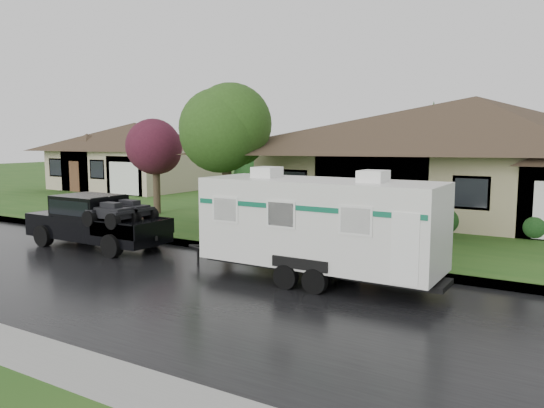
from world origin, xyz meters
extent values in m
plane|color=#234D18|center=(0.00, 0.00, 0.00)|extent=(140.00, 140.00, 0.00)
cube|color=black|center=(0.00, -2.00, 0.01)|extent=(140.00, 8.00, 0.01)
cube|color=gray|center=(0.00, 2.25, 0.07)|extent=(140.00, 0.50, 0.15)
cube|color=#234D18|center=(0.00, 15.00, 0.07)|extent=(140.00, 26.00, 0.15)
cube|color=tan|center=(2.00, 14.00, 1.65)|extent=(18.00, 10.00, 3.00)
pyramid|color=#3B2C20|center=(2.00, 14.00, 5.75)|extent=(19.44, 10.80, 2.60)
cube|color=tan|center=(-22.00, 16.00, 1.55)|extent=(10.00, 8.00, 2.80)
pyramid|color=#3B2C20|center=(-22.00, 16.00, 4.95)|extent=(10.80, 8.64, 2.00)
cube|color=tan|center=(-19.00, 14.00, 1.41)|extent=(3.20, 4.00, 2.52)
cylinder|color=#382B1E|center=(-6.18, 5.70, 1.39)|extent=(0.40, 0.40, 2.49)
sphere|color=#30591D|center=(-6.18, 5.70, 4.12)|extent=(3.44, 3.44, 3.44)
cylinder|color=#382B1E|center=(-11.39, 7.00, 1.14)|extent=(0.35, 0.35, 1.98)
sphere|color=#4B1728|center=(-11.39, 7.00, 3.32)|extent=(2.74, 2.74, 2.74)
sphere|color=#143814|center=(-4.30, 9.30, 0.65)|extent=(1.00, 1.00, 1.00)
sphere|color=#143814|center=(-1.15, 9.30, 0.65)|extent=(1.00, 1.00, 1.00)
sphere|color=#143814|center=(2.00, 9.30, 0.65)|extent=(1.00, 1.00, 1.00)
sphere|color=#143814|center=(5.15, 9.30, 0.65)|extent=(1.00, 1.00, 1.00)
cube|color=black|center=(-7.97, 0.38, 0.71)|extent=(5.48, 1.83, 0.79)
cube|color=black|center=(-9.98, 0.38, 0.96)|extent=(1.46, 1.78, 0.32)
cube|color=black|center=(-8.34, 0.38, 1.41)|extent=(2.19, 1.72, 0.82)
cube|color=black|center=(-8.34, 0.38, 1.46)|extent=(2.01, 1.75, 0.50)
cube|color=black|center=(-6.24, 0.38, 0.89)|extent=(2.01, 1.73, 0.05)
cylinder|color=black|center=(-9.70, -0.52, 0.38)|extent=(0.77, 0.29, 0.77)
cylinder|color=black|center=(-9.70, 1.27, 0.38)|extent=(0.77, 0.29, 0.77)
cylinder|color=black|center=(-6.24, -0.52, 0.38)|extent=(0.77, 0.29, 0.77)
cylinder|color=black|center=(-6.24, 1.27, 0.38)|extent=(0.77, 0.29, 0.77)
cube|color=silver|center=(0.73, 0.38, 1.62)|extent=(6.39, 2.19, 2.24)
cube|color=black|center=(0.73, 0.38, 0.37)|extent=(6.75, 1.10, 0.13)
cube|color=#0D5C40|center=(0.73, 0.38, 2.11)|extent=(6.26, 2.21, 0.13)
cube|color=white|center=(-0.91, 0.38, 2.88)|extent=(0.64, 0.73, 0.29)
cube|color=white|center=(2.19, 0.38, 2.88)|extent=(0.64, 0.73, 0.29)
cylinder|color=black|center=(0.32, -0.70, 0.32)|extent=(0.64, 0.22, 0.64)
cylinder|color=black|center=(0.32, 1.46, 0.32)|extent=(0.64, 0.22, 0.64)
cylinder|color=black|center=(1.14, -0.70, 0.32)|extent=(0.64, 0.22, 0.64)
cylinder|color=black|center=(1.14, 1.46, 0.32)|extent=(0.64, 0.22, 0.64)
camera|label=1|loc=(6.85, -12.12, 3.82)|focal=35.00mm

